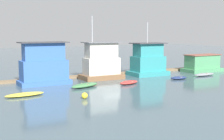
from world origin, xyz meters
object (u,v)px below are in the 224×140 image
at_px(houseboat_teal, 148,61).
at_px(dinghy_grey, 204,74).
at_px(houseboat_brown, 101,63).
at_px(dinghy_yellow, 25,94).
at_px(houseboat_green, 202,64).
at_px(dinghy_navy, 179,78).
at_px(houseboat_blue, 44,66).
at_px(dinghy_green, 85,85).
at_px(dinghy_red, 129,82).
at_px(buoy_yellow, 85,96).

height_order(houseboat_teal, dinghy_grey, houseboat_teal).
relative_size(houseboat_brown, dinghy_yellow, 2.07).
bearing_deg(houseboat_green, dinghy_grey, -131.72).
relative_size(houseboat_teal, dinghy_navy, 3.05).
xyz_separation_m(houseboat_blue, houseboat_green, (27.57, -0.27, -1.04)).
xyz_separation_m(houseboat_green, dinghy_navy, (-9.39, -4.81, -1.16)).
height_order(houseboat_brown, dinghy_green, houseboat_brown).
height_order(dinghy_navy, dinghy_grey, dinghy_grey).
distance_m(dinghy_yellow, dinghy_navy, 22.27).
distance_m(dinghy_green, dinghy_grey, 20.26).
distance_m(houseboat_brown, dinghy_red, 6.09).
distance_m(houseboat_blue, houseboat_green, 27.59).
distance_m(houseboat_green, dinghy_navy, 10.62).
xyz_separation_m(houseboat_brown, houseboat_teal, (8.22, 0.05, -0.11)).
distance_m(dinghy_yellow, dinghy_green, 7.93).
height_order(houseboat_teal, dinghy_navy, houseboat_teal).
height_order(houseboat_blue, houseboat_teal, houseboat_teal).
relative_size(houseboat_teal, dinghy_yellow, 1.91).
height_order(houseboat_green, dinghy_yellow, houseboat_green).
bearing_deg(buoy_yellow, dinghy_navy, 17.80).
distance_m(dinghy_navy, buoy_yellow, 18.12).
relative_size(houseboat_brown, buoy_yellow, 13.90).
xyz_separation_m(houseboat_brown, buoy_yellow, (-7.64, -11.11, -1.97)).
bearing_deg(dinghy_green, houseboat_teal, 21.12).
bearing_deg(houseboat_blue, dinghy_yellow, -122.64).
relative_size(dinghy_navy, buoy_yellow, 4.20).
height_order(houseboat_brown, houseboat_teal, houseboat_brown).
xyz_separation_m(dinghy_navy, buoy_yellow, (-17.25, -5.54, 0.12)).
distance_m(houseboat_brown, dinghy_yellow, 14.51).
xyz_separation_m(houseboat_green, dinghy_yellow, (-31.63, -6.07, -1.18)).
xyz_separation_m(houseboat_blue, dinghy_yellow, (-4.06, -6.34, -2.22)).
bearing_deg(dinghy_green, houseboat_green, 10.10).
relative_size(dinghy_green, dinghy_red, 1.26).
bearing_deg(houseboat_brown, dinghy_red, -78.64).
bearing_deg(houseboat_brown, dinghy_green, -134.33).
distance_m(houseboat_brown, dinghy_green, 7.31).
xyz_separation_m(dinghy_green, buoy_yellow, (-2.74, -6.09, 0.07)).
relative_size(dinghy_yellow, dinghy_grey, 1.01).
xyz_separation_m(dinghy_red, dinghy_navy, (8.48, 0.05, -0.01)).
xyz_separation_m(houseboat_blue, dinghy_grey, (23.92, -4.36, -2.17)).
bearing_deg(dinghy_navy, houseboat_green, 27.10).
height_order(houseboat_green, dinghy_grey, houseboat_green).
xyz_separation_m(houseboat_green, dinghy_green, (-23.91, -4.26, -1.11)).
relative_size(houseboat_blue, buoy_yellow, 10.10).
xyz_separation_m(dinghy_yellow, buoy_yellow, (4.98, -4.27, 0.14)).
height_order(houseboat_brown, dinghy_red, houseboat_brown).
xyz_separation_m(dinghy_green, dinghy_red, (6.03, -0.59, -0.03)).
bearing_deg(dinghy_navy, houseboat_brown, 149.90).
relative_size(houseboat_teal, dinghy_red, 2.37).
height_order(houseboat_blue, dinghy_navy, houseboat_blue).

